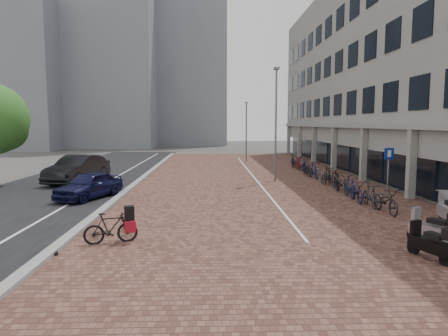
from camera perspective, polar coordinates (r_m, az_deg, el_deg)
ground at (r=15.11m, az=0.79°, el=-7.40°), size 140.00×140.00×0.00m
plaza_brick at (r=27.04m, az=3.80°, el=-1.32°), size 14.50×42.00×0.04m
street_asphalt at (r=28.15m, az=-19.08°, el=-1.36°), size 8.00×50.00×0.03m
curb at (r=27.25m, az=-11.23°, el=-1.24°), size 0.35×42.00×0.14m
lane_line at (r=27.63m, az=-15.12°, el=-1.34°), size 0.12×44.00×0.00m
parking_line at (r=27.06m, az=4.22°, el=-1.26°), size 0.10×30.00×0.00m
office_building at (r=33.93m, az=22.53°, el=14.05°), size 8.40×40.00×15.00m
bg_towers at (r=65.87m, az=-14.40°, el=15.14°), size 33.00×23.00×32.00m
car_navy at (r=20.36m, az=-18.49°, el=-2.32°), size 2.90×4.10×1.29m
car_dark at (r=26.06m, az=-19.92°, el=-0.13°), size 2.84×5.35×1.68m
hero_bike at (r=12.61m, az=-15.70°, el=-8.08°), size 1.64×0.87×1.11m
shoes at (r=12.11m, az=-23.07°, el=-11.16°), size 0.44×0.41×0.09m
scooter_front at (r=13.32m, az=27.39°, el=-7.55°), size 1.20×1.65×1.10m
scooter_mid at (r=11.97m, az=27.09°, el=-9.30°), size 0.89×1.51×0.99m
parking_sign at (r=20.07m, az=22.19°, el=0.32°), size 0.50×0.18×2.46m
lamp_near at (r=25.08m, az=7.31°, el=5.93°), size 0.12×0.12×6.89m
lamp_far at (r=37.21m, az=3.15°, el=4.97°), size 0.12×0.12×5.48m
bike_row at (r=25.97m, az=13.31°, el=-0.65°), size 1.21×20.42×1.05m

